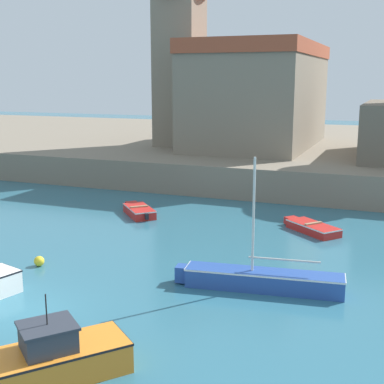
{
  "coord_description": "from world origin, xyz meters",
  "views": [
    {
      "loc": [
        12.53,
        -14.65,
        8.38
      ],
      "look_at": [
        1.49,
        13.44,
        2.0
      ],
      "focal_mm": 50.0,
      "sensor_mm": 36.0,
      "label": 1
    }
  ],
  "objects_px": {
    "dinghy_red_0": "(139,211)",
    "motorboat_orange_3": "(50,359)",
    "dinghy_red_4": "(312,227)",
    "sailboat_blue_1": "(261,279)",
    "mooring_buoy": "(39,261)",
    "church": "(249,90)"
  },
  "relations": [
    {
      "from": "dinghy_red_0",
      "to": "motorboat_orange_3",
      "type": "height_order",
      "value": "motorboat_orange_3"
    },
    {
      "from": "dinghy_red_0",
      "to": "dinghy_red_4",
      "type": "xyz_separation_m",
      "value": [
        10.73,
        0.19,
        -0.03
      ]
    },
    {
      "from": "dinghy_red_0",
      "to": "dinghy_red_4",
      "type": "relative_size",
      "value": 0.92
    },
    {
      "from": "sailboat_blue_1",
      "to": "dinghy_red_4",
      "type": "bearing_deg",
      "value": 86.45
    },
    {
      "from": "dinghy_red_0",
      "to": "mooring_buoy",
      "type": "xyz_separation_m",
      "value": [
        0.03,
        -10.04,
        -0.07
      ]
    },
    {
      "from": "dinghy_red_0",
      "to": "motorboat_orange_3",
      "type": "xyz_separation_m",
      "value": [
        6.24,
        -17.73,
        0.32
      ]
    },
    {
      "from": "motorboat_orange_3",
      "to": "dinghy_red_4",
      "type": "relative_size",
      "value": 1.28
    },
    {
      "from": "dinghy_red_0",
      "to": "dinghy_red_4",
      "type": "height_order",
      "value": "dinghy_red_0"
    },
    {
      "from": "dinghy_red_0",
      "to": "church",
      "type": "xyz_separation_m",
      "value": [
        1.59,
        19.41,
        7.12
      ]
    },
    {
      "from": "sailboat_blue_1",
      "to": "motorboat_orange_3",
      "type": "height_order",
      "value": "sailboat_blue_1"
    },
    {
      "from": "dinghy_red_4",
      "to": "motorboat_orange_3",
      "type": "bearing_deg",
      "value": -104.09
    },
    {
      "from": "dinghy_red_0",
      "to": "sailboat_blue_1",
      "type": "distance_m",
      "value": 13.6
    },
    {
      "from": "sailboat_blue_1",
      "to": "church",
      "type": "xyz_separation_m",
      "value": [
        -8.57,
        28.45,
        6.97
      ]
    },
    {
      "from": "dinghy_red_4",
      "to": "mooring_buoy",
      "type": "bearing_deg",
      "value": -136.31
    },
    {
      "from": "dinghy_red_4",
      "to": "church",
      "type": "xyz_separation_m",
      "value": [
        -9.15,
        19.22,
        7.15
      ]
    },
    {
      "from": "dinghy_red_0",
      "to": "mooring_buoy",
      "type": "distance_m",
      "value": 10.04
    },
    {
      "from": "motorboat_orange_3",
      "to": "church",
      "type": "relative_size",
      "value": 0.25
    },
    {
      "from": "mooring_buoy",
      "to": "church",
      "type": "height_order",
      "value": "church"
    },
    {
      "from": "motorboat_orange_3",
      "to": "mooring_buoy",
      "type": "xyz_separation_m",
      "value": [
        -6.21,
        7.69,
        -0.39
      ]
    },
    {
      "from": "dinghy_red_0",
      "to": "mooring_buoy",
      "type": "relative_size",
      "value": 6.93
    },
    {
      "from": "dinghy_red_4",
      "to": "church",
      "type": "bearing_deg",
      "value": 115.45
    },
    {
      "from": "sailboat_blue_1",
      "to": "motorboat_orange_3",
      "type": "xyz_separation_m",
      "value": [
        -3.92,
        -8.68,
        0.18
      ]
    }
  ]
}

